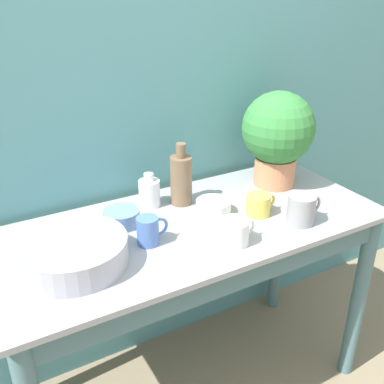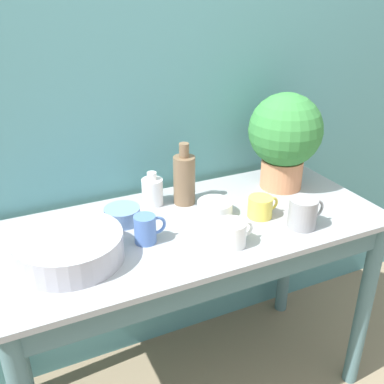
{
  "view_description": "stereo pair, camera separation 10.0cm",
  "coord_description": "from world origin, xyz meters",
  "px_view_note": "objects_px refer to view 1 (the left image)",
  "views": [
    {
      "loc": [
        -0.67,
        -0.88,
        1.58
      ],
      "look_at": [
        0.0,
        0.3,
        0.92
      ],
      "focal_mm": 42.0,
      "sensor_mm": 36.0,
      "label": 1
    },
    {
      "loc": [
        -0.58,
        -0.93,
        1.58
      ],
      "look_at": [
        0.0,
        0.3,
        0.92
      ],
      "focal_mm": 42.0,
      "sensor_mm": 36.0,
      "label": 2
    }
  ],
  "objects_px": {
    "bottle_short": "(149,192)",
    "bowl_small_blue": "(122,218)",
    "mug_yellow": "(259,205)",
    "bowl_small_enamel_white": "(213,207)",
    "mug_blue": "(149,231)",
    "bowl_wash_large": "(73,252)",
    "bottle_tall": "(181,179)",
    "mug_white": "(234,232)",
    "potted_plant": "(278,133)",
    "mug_grey": "(302,209)"
  },
  "relations": [
    {
      "from": "bottle_short",
      "to": "bowl_small_blue",
      "type": "xyz_separation_m",
      "value": [
        -0.14,
        -0.08,
        -0.03
      ]
    },
    {
      "from": "bowl_wash_large",
      "to": "mug_blue",
      "type": "bearing_deg",
      "value": -0.74
    },
    {
      "from": "bottle_tall",
      "to": "bottle_short",
      "type": "xyz_separation_m",
      "value": [
        -0.11,
        0.04,
        -0.04
      ]
    },
    {
      "from": "bowl_wash_large",
      "to": "mug_white",
      "type": "bearing_deg",
      "value": -15.52
    },
    {
      "from": "bottle_short",
      "to": "mug_grey",
      "type": "distance_m",
      "value": 0.55
    },
    {
      "from": "potted_plant",
      "to": "bottle_tall",
      "type": "relative_size",
      "value": 1.62
    },
    {
      "from": "bowl_wash_large",
      "to": "bowl_small_blue",
      "type": "height_order",
      "value": "bowl_wash_large"
    },
    {
      "from": "mug_blue",
      "to": "bowl_small_enamel_white",
      "type": "bearing_deg",
      "value": 14.07
    },
    {
      "from": "bottle_short",
      "to": "bowl_small_blue",
      "type": "height_order",
      "value": "bottle_short"
    },
    {
      "from": "bottle_short",
      "to": "bowl_small_enamel_white",
      "type": "bearing_deg",
      "value": -44.24
    },
    {
      "from": "bowl_wash_large",
      "to": "bottle_tall",
      "type": "height_order",
      "value": "bottle_tall"
    },
    {
      "from": "potted_plant",
      "to": "mug_white",
      "type": "xyz_separation_m",
      "value": [
        -0.4,
        -0.3,
        -0.18
      ]
    },
    {
      "from": "potted_plant",
      "to": "mug_blue",
      "type": "relative_size",
      "value": 3.59
    },
    {
      "from": "potted_plant",
      "to": "mug_grey",
      "type": "distance_m",
      "value": 0.37
    },
    {
      "from": "bowl_wash_large",
      "to": "bottle_tall",
      "type": "bearing_deg",
      "value": 23.04
    },
    {
      "from": "bottle_short",
      "to": "mug_blue",
      "type": "xyz_separation_m",
      "value": [
        -0.11,
        -0.24,
        -0.01
      ]
    },
    {
      "from": "mug_white",
      "to": "bowl_small_enamel_white",
      "type": "xyz_separation_m",
      "value": [
        0.05,
        0.2,
        -0.02
      ]
    },
    {
      "from": "mug_yellow",
      "to": "mug_grey",
      "type": "bearing_deg",
      "value": -53.81
    },
    {
      "from": "potted_plant",
      "to": "mug_blue",
      "type": "distance_m",
      "value": 0.68
    },
    {
      "from": "bottle_short",
      "to": "mug_grey",
      "type": "xyz_separation_m",
      "value": [
        0.4,
        -0.38,
        -0.0
      ]
    },
    {
      "from": "bottle_short",
      "to": "bowl_small_blue",
      "type": "distance_m",
      "value": 0.17
    },
    {
      "from": "mug_grey",
      "to": "mug_yellow",
      "type": "xyz_separation_m",
      "value": [
        -0.09,
        0.12,
        -0.01
      ]
    },
    {
      "from": "potted_plant",
      "to": "mug_grey",
      "type": "xyz_separation_m",
      "value": [
        -0.12,
        -0.3,
        -0.17
      ]
    },
    {
      "from": "bottle_tall",
      "to": "bowl_small_enamel_white",
      "type": "xyz_separation_m",
      "value": [
        0.06,
        -0.13,
        -0.07
      ]
    },
    {
      "from": "bottle_tall",
      "to": "bottle_short",
      "type": "height_order",
      "value": "bottle_tall"
    },
    {
      "from": "mug_yellow",
      "to": "bowl_small_enamel_white",
      "type": "xyz_separation_m",
      "value": [
        -0.14,
        0.09,
        -0.01
      ]
    },
    {
      "from": "potted_plant",
      "to": "mug_grey",
      "type": "relative_size",
      "value": 2.84
    },
    {
      "from": "mug_yellow",
      "to": "bowl_small_blue",
      "type": "height_order",
      "value": "mug_yellow"
    },
    {
      "from": "bowl_small_enamel_white",
      "to": "mug_yellow",
      "type": "bearing_deg",
      "value": -31.67
    },
    {
      "from": "bowl_small_enamel_white",
      "to": "bowl_small_blue",
      "type": "height_order",
      "value": "bowl_small_blue"
    },
    {
      "from": "mug_yellow",
      "to": "bowl_small_blue",
      "type": "bearing_deg",
      "value": 159.56
    },
    {
      "from": "bowl_wash_large",
      "to": "bottle_short",
      "type": "xyz_separation_m",
      "value": [
        0.36,
        0.24,
        0.01
      ]
    },
    {
      "from": "bottle_short",
      "to": "bowl_small_enamel_white",
      "type": "height_order",
      "value": "bottle_short"
    },
    {
      "from": "mug_blue",
      "to": "bottle_tall",
      "type": "bearing_deg",
      "value": 41.86
    },
    {
      "from": "mug_blue",
      "to": "bowl_small_blue",
      "type": "distance_m",
      "value": 0.16
    },
    {
      "from": "bowl_small_enamel_white",
      "to": "bowl_small_blue",
      "type": "distance_m",
      "value": 0.33
    },
    {
      "from": "bottle_tall",
      "to": "mug_white",
      "type": "height_order",
      "value": "bottle_tall"
    },
    {
      "from": "mug_grey",
      "to": "bowl_small_blue",
      "type": "distance_m",
      "value": 0.62
    },
    {
      "from": "potted_plant",
      "to": "bowl_wash_large",
      "type": "distance_m",
      "value": 0.92
    },
    {
      "from": "bowl_wash_large",
      "to": "bowl_small_enamel_white",
      "type": "relative_size",
      "value": 2.57
    },
    {
      "from": "bowl_wash_large",
      "to": "mug_blue",
      "type": "distance_m",
      "value": 0.24
    },
    {
      "from": "mug_yellow",
      "to": "bowl_small_enamel_white",
      "type": "distance_m",
      "value": 0.16
    },
    {
      "from": "potted_plant",
      "to": "bowl_small_enamel_white",
      "type": "height_order",
      "value": "potted_plant"
    },
    {
      "from": "bottle_short",
      "to": "mug_blue",
      "type": "distance_m",
      "value": 0.27
    },
    {
      "from": "mug_grey",
      "to": "mug_blue",
      "type": "relative_size",
      "value": 1.26
    },
    {
      "from": "bowl_wash_large",
      "to": "bowl_small_blue",
      "type": "xyz_separation_m",
      "value": [
        0.21,
        0.15,
        -0.01
      ]
    },
    {
      "from": "bowl_small_enamel_white",
      "to": "mug_white",
      "type": "bearing_deg",
      "value": -103.29
    },
    {
      "from": "bottle_tall",
      "to": "mug_white",
      "type": "distance_m",
      "value": 0.34
    },
    {
      "from": "potted_plant",
      "to": "mug_blue",
      "type": "xyz_separation_m",
      "value": [
        -0.64,
        -0.17,
        -0.17
      ]
    },
    {
      "from": "mug_white",
      "to": "mug_blue",
      "type": "distance_m",
      "value": 0.27
    }
  ]
}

